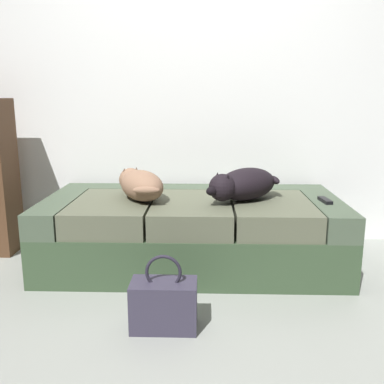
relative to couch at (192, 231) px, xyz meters
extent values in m
plane|color=gray|center=(0.00, -0.97, -0.23)|extent=(10.00, 10.00, 0.00)
cube|color=silver|center=(0.00, 0.59, 1.17)|extent=(6.40, 0.10, 2.80)
cube|color=#33472E|center=(0.00, 0.00, -0.08)|extent=(1.93, 0.95, 0.30)
cube|color=#42513E|center=(-0.87, 0.00, 0.15)|extent=(0.20, 0.95, 0.16)
cube|color=#42513E|center=(0.87, 0.00, 0.15)|extent=(0.20, 0.95, 0.16)
cube|color=#42513E|center=(0.00, 0.37, 0.15)|extent=(1.53, 0.20, 0.16)
cube|color=#525542|center=(-0.51, -0.10, 0.15)|extent=(0.50, 0.73, 0.16)
cube|color=#525542|center=(0.00, -0.10, 0.15)|extent=(0.50, 0.73, 0.16)
cube|color=#525542|center=(0.51, -0.10, 0.15)|extent=(0.50, 0.73, 0.16)
ellipsoid|color=#85624C|center=(-0.32, -0.08, 0.33)|extent=(0.42, 0.49, 0.19)
sphere|color=#85624C|center=(-0.42, 0.10, 0.33)|extent=(0.16, 0.16, 0.16)
ellipsoid|color=#503B2D|center=(-0.46, 0.16, 0.32)|extent=(0.10, 0.11, 0.06)
cone|color=#503B2D|center=(-0.46, 0.08, 0.39)|extent=(0.04, 0.04, 0.05)
cone|color=#503B2D|center=(-0.39, 0.12, 0.39)|extent=(0.04, 0.04, 0.05)
ellipsoid|color=#85624C|center=(-0.27, -0.26, 0.34)|extent=(0.17, 0.05, 0.05)
ellipsoid|color=black|center=(0.35, -0.04, 0.33)|extent=(0.51, 0.49, 0.21)
sphere|color=black|center=(0.19, -0.18, 0.34)|extent=(0.17, 0.17, 0.17)
ellipsoid|color=black|center=(0.13, -0.23, 0.33)|extent=(0.12, 0.11, 0.06)
cone|color=black|center=(0.22, -0.22, 0.40)|extent=(0.04, 0.04, 0.05)
cone|color=black|center=(0.16, -0.15, 0.40)|extent=(0.04, 0.04, 0.05)
ellipsoid|color=black|center=(0.54, 0.05, 0.34)|extent=(0.08, 0.18, 0.05)
cube|color=black|center=(0.85, -0.09, 0.24)|extent=(0.06, 0.15, 0.02)
cube|color=#312E3F|center=(-0.11, -0.85, -0.11)|extent=(0.32, 0.18, 0.24)
torus|color=#22202C|center=(-0.11, -0.85, 0.06)|extent=(0.18, 0.02, 0.18)
camera|label=1|loc=(0.08, -2.76, 0.88)|focal=40.20mm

